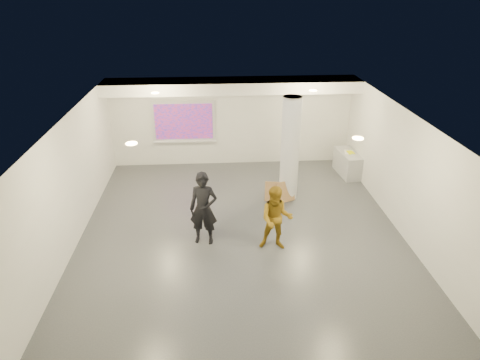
{
  "coord_description": "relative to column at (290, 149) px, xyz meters",
  "views": [
    {
      "loc": [
        -0.65,
        -9.28,
        5.81
      ],
      "look_at": [
        0.0,
        0.4,
        1.25
      ],
      "focal_mm": 32.0,
      "sensor_mm": 36.0,
      "label": 1
    }
  ],
  "objects": [
    {
      "name": "downlight_sw",
      "position": [
        -3.7,
        -3.3,
        1.48
      ],
      "size": [
        0.22,
        0.22,
        0.02
      ],
      "primitive_type": "cylinder",
      "color": "#FFD480",
      "rests_on": "ceiling"
    },
    {
      "name": "postit_pad",
      "position": [
        2.25,
        1.46,
        -0.73
      ],
      "size": [
        0.22,
        0.29,
        0.03
      ],
      "primitive_type": "cube",
      "rotation": [
        0.0,
        0.0,
        0.08
      ],
      "color": "#F2FF01",
      "rests_on": "credenza"
    },
    {
      "name": "wall_front",
      "position": [
        -1.5,
        -6.3,
        0.0
      ],
      "size": [
        8.0,
        0.01,
        3.0
      ],
      "primitive_type": "cube",
      "color": "silver",
      "rests_on": "floor"
    },
    {
      "name": "projection_screen",
      "position": [
        -3.1,
        2.65,
        0.03
      ],
      "size": [
        2.1,
        0.13,
        1.42
      ],
      "color": "silver",
      "rests_on": "wall_back"
    },
    {
      "name": "cardboard_back",
      "position": [
        -0.11,
        -0.26,
        -1.2
      ],
      "size": [
        0.59,
        0.39,
        0.6
      ],
      "primitive_type": "cube",
      "rotation": [
        -0.23,
        0.0,
        0.41
      ],
      "color": "#997044",
      "rests_on": "floor"
    },
    {
      "name": "wall_left",
      "position": [
        -5.5,
        -1.8,
        0.0
      ],
      "size": [
        0.01,
        9.0,
        3.0
      ],
      "primitive_type": "cube",
      "color": "silver",
      "rests_on": "floor"
    },
    {
      "name": "credenza",
      "position": [
        2.22,
        1.48,
        -1.12
      ],
      "size": [
        0.65,
        1.34,
        0.76
      ],
      "primitive_type": "cube",
      "rotation": [
        0.0,
        0.0,
        0.09
      ],
      "color": "#9EA0A3",
      "rests_on": "floor"
    },
    {
      "name": "man",
      "position": [
        -0.74,
        -2.59,
        -0.7
      ],
      "size": [
        0.85,
        0.71,
        1.59
      ],
      "primitive_type": "imported",
      "rotation": [
        0.0,
        0.0,
        -0.14
      ],
      "color": "#916A15",
      "rests_on": "floor"
    },
    {
      "name": "ceiling",
      "position": [
        -1.5,
        -1.8,
        1.5
      ],
      "size": [
        8.0,
        9.0,
        0.01
      ],
      "primitive_type": "cube",
      "color": "silver",
      "rests_on": "floor"
    },
    {
      "name": "floor",
      "position": [
        -1.5,
        -1.8,
        -1.5
      ],
      "size": [
        8.0,
        9.0,
        0.01
      ],
      "primitive_type": "cube",
      "color": "#393D42",
      "rests_on": "ground"
    },
    {
      "name": "woman",
      "position": [
        -2.42,
        -2.21,
        -0.59
      ],
      "size": [
        0.73,
        0.54,
        1.82
      ],
      "primitive_type": "imported",
      "rotation": [
        0.0,
        0.0,
        -0.17
      ],
      "color": "black",
      "rests_on": "floor"
    },
    {
      "name": "soffit_band",
      "position": [
        -1.5,
        2.15,
        1.32
      ],
      "size": [
        8.0,
        1.1,
        0.36
      ],
      "primitive_type": "cube",
      "color": "white",
      "rests_on": "ceiling"
    },
    {
      "name": "wall_right",
      "position": [
        2.5,
        -1.8,
        0.0
      ],
      "size": [
        0.01,
        9.0,
        3.0
      ],
      "primitive_type": "cube",
      "color": "silver",
      "rests_on": "floor"
    },
    {
      "name": "cardboard_front",
      "position": [
        -0.44,
        -0.21,
        -1.22
      ],
      "size": [
        0.55,
        0.3,
        0.57
      ],
      "primitive_type": "cube",
      "rotation": [
        -0.27,
        0.0,
        -0.19
      ],
      "color": "#997044",
      "rests_on": "floor"
    },
    {
      "name": "downlight_nw",
      "position": [
        -3.7,
        0.7,
        1.48
      ],
      "size": [
        0.22,
        0.22,
        0.02
      ],
      "primitive_type": "cylinder",
      "color": "#FFD480",
      "rests_on": "ceiling"
    },
    {
      "name": "wall_back",
      "position": [
        -1.5,
        2.7,
        0.0
      ],
      "size": [
        8.0,
        0.01,
        3.0
      ],
      "primitive_type": "cube",
      "color": "silver",
      "rests_on": "floor"
    },
    {
      "name": "papers_stack",
      "position": [
        2.22,
        1.51,
        -0.73
      ],
      "size": [
        0.35,
        0.41,
        0.02
      ],
      "primitive_type": "cube",
      "rotation": [
        0.0,
        0.0,
        -0.21
      ],
      "color": "white",
      "rests_on": "credenza"
    },
    {
      "name": "downlight_ne",
      "position": [
        0.7,
        0.7,
        1.48
      ],
      "size": [
        0.22,
        0.22,
        0.02
      ],
      "primitive_type": "cylinder",
      "color": "#FFD480",
      "rests_on": "ceiling"
    },
    {
      "name": "column",
      "position": [
        0.0,
        0.0,
        0.0
      ],
      "size": [
        0.52,
        0.52,
        3.0
      ],
      "primitive_type": "cylinder",
      "color": "silver",
      "rests_on": "floor"
    },
    {
      "name": "downlight_se",
      "position": [
        0.7,
        -3.3,
        1.48
      ],
      "size": [
        0.22,
        0.22,
        0.02
      ],
      "primitive_type": "cylinder",
      "color": "#FFD480",
      "rests_on": "ceiling"
    }
  ]
}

